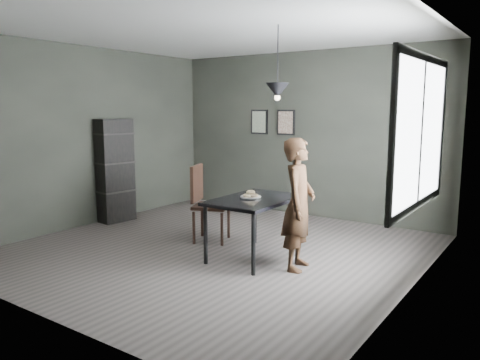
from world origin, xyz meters
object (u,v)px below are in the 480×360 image
Objects in this scene: woman at (299,204)px; wood_chair at (205,198)px; white_plate at (251,197)px; shelf_unit at (115,171)px; pendant_lamp at (277,91)px; cafe_table at (254,205)px.

woman is 1.65m from wood_chair.
woman is (0.69, -0.05, 0.00)m from white_plate.
shelf_unit is at bearing 154.92° from wood_chair.
cafe_table is at bearing -158.20° from pendant_lamp.
wood_chair is at bearing 173.56° from pendant_lamp.
pendant_lamp is (3.17, -0.21, 1.21)m from shelf_unit.
shelf_unit is 3.40m from pendant_lamp.
shelf_unit is (-3.56, 0.37, 0.08)m from woman.
white_plate is 0.27× the size of pendant_lamp.
shelf_unit reaches higher than woman.
white_plate is at bearing 0.95° from shelf_unit.
wood_chair is at bearing 5.00° from shelf_unit.
white_plate is 0.97m from wood_chair.
woman reaches higher than wood_chair.
white_plate is at bearing -161.71° from pendant_lamp.
shelf_unit reaches higher than white_plate.
woman is 0.91× the size of shelf_unit.
woman is at bearing -4.98° from cafe_table.
pendant_lamp is at bearing -29.30° from wood_chair.
wood_chair is 1.24× the size of pendant_lamp.
shelf_unit is at bearing 69.93° from woman.
wood_chair is at bearing 65.55° from woman.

